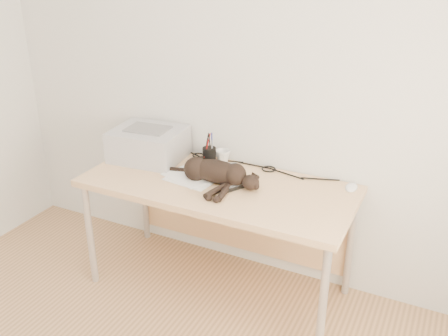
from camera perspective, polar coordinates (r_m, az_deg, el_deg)
The scene contains 11 objects.
wall_back at distance 3.04m, azimuth 2.31°, elevation 10.50°, with size 3.50×3.50×0.00m, color silver.
desk at distance 3.05m, azimuth -0.01°, elevation -3.37°, with size 1.60×0.70×0.74m.
printer at distance 3.26m, azimuth -8.60°, elevation 2.77°, with size 0.47×0.41×0.21m.
papers at distance 2.99m, azimuth -3.92°, elevation -1.11°, with size 0.36×0.29×0.01m.
cat at distance 2.91m, azimuth -1.21°, elevation -0.51°, with size 0.64×0.29×0.15m.
mug at distance 3.17m, azimuth -0.12°, elevation 1.31°, with size 0.10×0.10×0.09m, color white.
pen_cup at distance 3.14m, azimuth -1.69°, elevation 1.38°, with size 0.08×0.08×0.22m.
remote_grey at distance 3.07m, azimuth 0.94°, elevation -0.22°, with size 0.05×0.19×0.02m, color slate.
remote_black at distance 2.86m, azimuth 1.29°, elevation -2.14°, with size 0.05×0.19×0.02m, color black.
mouse at distance 2.95m, azimuth 14.38°, elevation -1.93°, with size 0.07×0.12×0.04m, color white.
cable_tangle at distance 3.17m, azimuth 1.77°, elevation 0.54°, with size 1.36×0.09×0.01m, color black, non-canonical shape.
Camera 1 is at (1.19, -0.95, 2.02)m, focal length 40.00 mm.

